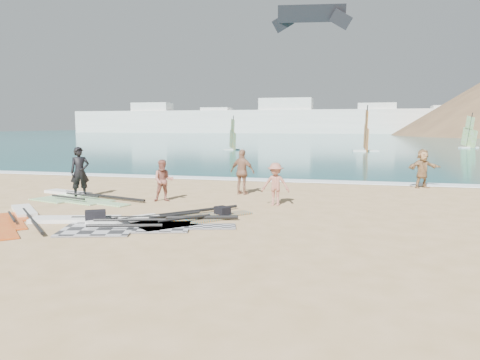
% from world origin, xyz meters
% --- Properties ---
extents(ground, '(300.00, 300.00, 0.00)m').
position_xyz_m(ground, '(0.00, 0.00, 0.00)').
color(ground, tan).
rests_on(ground, ground).
extents(sea, '(300.00, 240.00, 0.06)m').
position_xyz_m(sea, '(0.00, 132.00, 0.00)').
color(sea, '#0C5959').
rests_on(sea, ground).
extents(surf_line, '(300.00, 1.20, 0.04)m').
position_xyz_m(surf_line, '(0.00, 12.30, 0.00)').
color(surf_line, white).
rests_on(surf_line, ground).
extents(far_town, '(160.00, 8.00, 12.00)m').
position_xyz_m(far_town, '(-15.72, 150.00, 4.49)').
color(far_town, white).
rests_on(far_town, ground).
extents(rig_grey, '(6.28, 3.42, 0.20)m').
position_xyz_m(rig_grey, '(-1.46, 0.56, 0.05)').
color(rig_grey, '#29292B').
rests_on(rig_grey, ground).
extents(rig_green, '(5.31, 2.98, 0.20)m').
position_xyz_m(rig_green, '(-5.47, 4.73, 0.05)').
color(rig_green, green).
rests_on(rig_green, ground).
extents(rig_orange, '(4.28, 4.17, 0.20)m').
position_xyz_m(rig_orange, '(-0.32, 1.38, 0.05)').
color(rig_orange, orange).
rests_on(rig_orange, ground).
extents(rig_red, '(4.04, 4.43, 0.20)m').
position_xyz_m(rig_red, '(-4.87, 0.53, 0.05)').
color(rig_red, red).
rests_on(rig_red, ground).
extents(gear_bag_near, '(0.72, 0.67, 0.37)m').
position_xyz_m(gear_bag_near, '(-2.10, 0.66, 0.19)').
color(gear_bag_near, black).
rests_on(gear_bag_near, ground).
extents(gear_bag_far, '(0.59, 0.57, 0.29)m').
position_xyz_m(gear_bag_far, '(1.20, 2.65, 0.15)').
color(gear_bag_far, black).
rests_on(gear_bag_far, ground).
extents(person_wetsuit, '(0.87, 0.85, 2.01)m').
position_xyz_m(person_wetsuit, '(-5.39, 4.92, 1.01)').
color(person_wetsuit, black).
rests_on(person_wetsuit, ground).
extents(beachgoer_left, '(0.94, 0.85, 1.58)m').
position_xyz_m(beachgoer_left, '(-1.77, 4.83, 0.79)').
color(beachgoer_left, '#9C5C4E').
rests_on(beachgoer_left, ground).
extents(beachgoer_mid, '(1.02, 0.63, 1.53)m').
position_xyz_m(beachgoer_mid, '(2.48, 5.01, 0.77)').
color(beachgoer_mid, '#A66553').
rests_on(beachgoer_mid, ground).
extents(beachgoer_back, '(1.18, 0.71, 1.87)m').
position_xyz_m(beachgoer_back, '(0.68, 7.32, 0.94)').
color(beachgoer_back, '#986A4F').
rests_on(beachgoer_back, ground).
extents(beachgoer_right, '(1.70, 1.30, 1.79)m').
position_xyz_m(beachgoer_right, '(8.16, 11.31, 0.90)').
color(beachgoer_right, '#A0774C').
rests_on(beachgoer_right, ground).
extents(windsurfer_left, '(2.18, 2.30, 3.97)m').
position_xyz_m(windsurfer_left, '(-8.78, 40.10, 1.19)').
color(windsurfer_left, white).
rests_on(windsurfer_left, ground).
extents(windsurfer_centre, '(2.82, 3.33, 5.00)m').
position_xyz_m(windsurfer_centre, '(5.90, 40.64, 1.41)').
color(windsurfer_centre, white).
rests_on(windsurfer_centre, ground).
extents(windsurfer_right, '(2.49, 2.69, 4.44)m').
position_xyz_m(windsurfer_right, '(18.41, 52.25, 1.29)').
color(windsurfer_right, white).
rests_on(windsurfer_right, ground).
extents(kitesurf_kite, '(7.71, 1.85, 2.49)m').
position_xyz_m(kitesurf_kite, '(0.42, 35.51, 13.36)').
color(kitesurf_kite, black).
rests_on(kitesurf_kite, ground).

